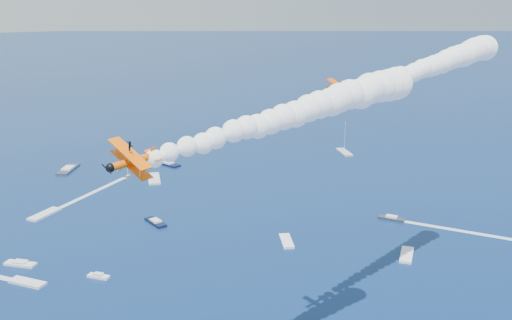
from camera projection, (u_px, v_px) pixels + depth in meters
name	position (u px, v px, depth m)	size (l,w,h in m)	color
biplane_lead	(343.00, 94.00, 104.91)	(6.47, 7.26, 4.37)	#F24905
biplane_trail	(133.00, 161.00, 74.39)	(7.19, 8.07, 4.86)	#FF5F05
smoke_trail_lead	(428.00, 67.00, 123.85)	(54.83, 24.05, 10.45)	white
smoke_trail_trail	(296.00, 113.00, 92.13)	(55.81, 21.13, 10.45)	white
spectator_boats	(118.00, 214.00, 195.77)	(222.47, 187.59, 0.70)	white
boat_wakes	(176.00, 227.00, 186.57)	(169.27, 113.72, 0.04)	white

